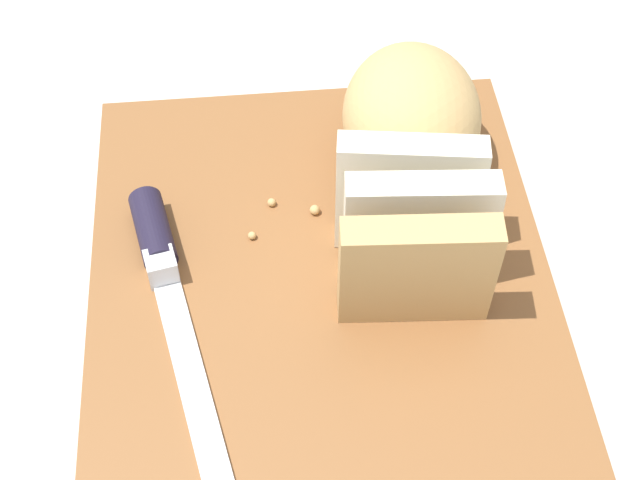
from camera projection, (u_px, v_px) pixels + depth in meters
The scene contains 8 objects.
ground_plane at pixel (320, 283), 0.67m from camera, with size 3.00×3.00×0.00m, color beige.
cutting_board at pixel (320, 275), 0.66m from camera, with size 0.36×0.32×0.02m, color brown.
bread_loaf at pixel (412, 152), 0.66m from camera, with size 0.22×0.12×0.09m.
bread_knife at pixel (162, 263), 0.64m from camera, with size 0.25×0.08×0.02m.
crumb_near_knife at pixel (252, 236), 0.67m from camera, with size 0.01×0.01×0.01m, color tan.
crumb_near_loaf at pixel (272, 202), 0.69m from camera, with size 0.01×0.01×0.01m, color tan.
crumb_stray_left at pixel (396, 206), 0.69m from camera, with size 0.00×0.00×0.00m, color tan.
crumb_stray_right at pixel (316, 210), 0.68m from camera, with size 0.01×0.01×0.01m, color tan.
Camera 1 is at (0.40, -0.03, 0.54)m, focal length 53.05 mm.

